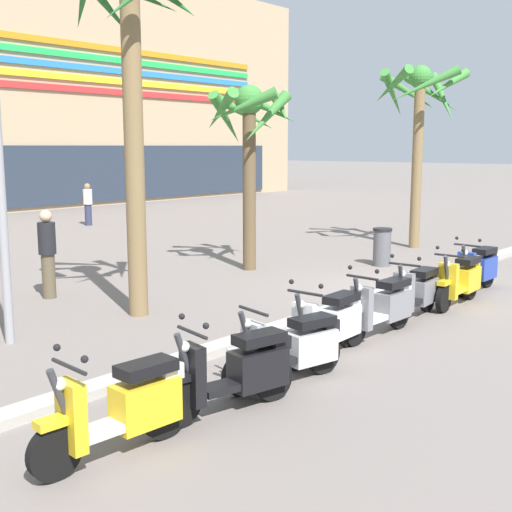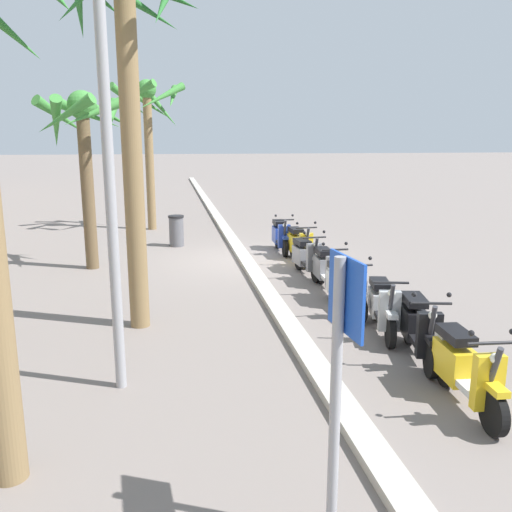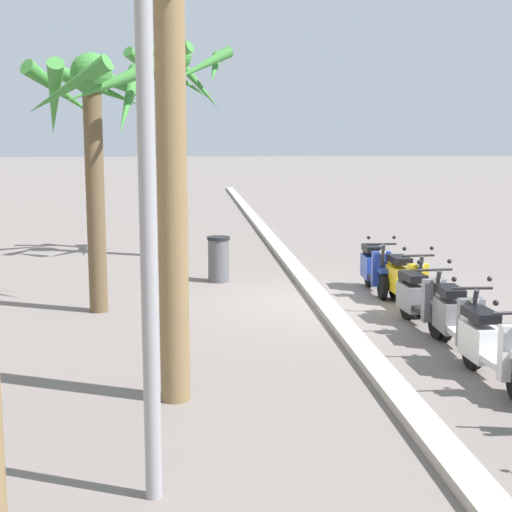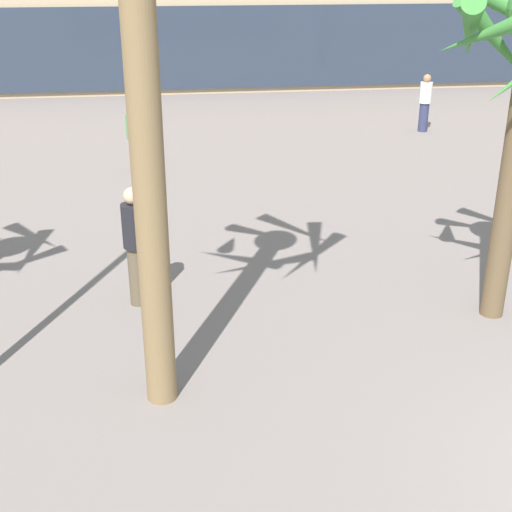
{
  "view_description": "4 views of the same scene",
  "coord_description": "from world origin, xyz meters",
  "views": [
    {
      "loc": [
        -12.24,
        -6.41,
        2.97
      ],
      "look_at": [
        -3.93,
        0.7,
        1.15
      ],
      "focal_mm": 46.42,
      "sensor_mm": 36.0,
      "label": 1
    },
    {
      "loc": [
        -14.14,
        2.08,
        3.26
      ],
      "look_at": [
        -5.32,
        0.61,
        1.29
      ],
      "focal_mm": 37.55,
      "sensor_mm": 36.0,
      "label": 2
    },
    {
      "loc": [
        -13.34,
        2.45,
        3.02
      ],
      "look_at": [
        -1.72,
        1.4,
        1.16
      ],
      "focal_mm": 53.06,
      "sensor_mm": 36.0,
      "label": 3
    },
    {
      "loc": [
        -4.73,
        -4.08,
        4.63
      ],
      "look_at": [
        -3.65,
        3.94,
        1.11
      ],
      "focal_mm": 48.83,
      "sensor_mm": 36.0,
      "label": 4
    }
  ],
  "objects": [
    {
      "name": "palm_tree_near_sign",
      "position": [
        -4.88,
        2.61,
        4.78
      ],
      "size": [
        2.58,
        2.6,
        6.28
      ],
      "color": "olive",
      "rests_on": "ground"
    },
    {
      "name": "palm_tree_by_mall_entrance",
      "position": [
        -0.3,
        4.0,
        3.38
      ],
      "size": [
        2.4,
        2.38,
        4.38
      ],
      "color": "brown",
      "rests_on": "ground"
    },
    {
      "name": "scooter_grey_mid_rear",
      "position": [
        -1.82,
        -1.21,
        0.45
      ],
      "size": [
        1.77,
        0.56,
        1.17
      ],
      "color": "black",
      "rests_on": "ground"
    },
    {
      "name": "pedestrian_window_shopping",
      "position": [
        -5.2,
        5.0,
        0.93
      ],
      "size": [
        0.34,
        0.34,
        1.75
      ],
      "color": "brown",
      "rests_on": "ground"
    },
    {
      "name": "scooter_silver_tail_end",
      "position": [
        -5.8,
        -1.52,
        0.44
      ],
      "size": [
        1.82,
        0.71,
        1.04
      ],
      "color": "black",
      "rests_on": "ground"
    },
    {
      "name": "scooter_grey_lead_nearest",
      "position": [
        -3.19,
        -1.32,
        0.46
      ],
      "size": [
        1.82,
        0.56,
        1.17
      ],
      "color": "black",
      "rests_on": "ground"
    },
    {
      "name": "litter_bin",
      "position": [
        2.23,
        1.82,
        0.48
      ],
      "size": [
        0.48,
        0.48,
        0.95
      ],
      "color": "#56565B",
      "rests_on": "ground"
    },
    {
      "name": "pedestrian_strolling_near_curb",
      "position": [
        2.57,
        14.65,
        0.84
      ],
      "size": [
        0.34,
        0.46,
        1.59
      ],
      "color": "#2D3351",
      "rests_on": "ground"
    },
    {
      "name": "palm_tree_far_corner",
      "position": [
        5.55,
        2.64,
        4.08
      ],
      "size": [
        2.71,
        2.71,
        5.25
      ],
      "color": "olive",
      "rests_on": "ground"
    },
    {
      "name": "scooter_yellow_mid_front",
      "position": [
        -8.46,
        -1.49,
        0.46
      ],
      "size": [
        1.74,
        0.56,
        1.17
      ],
      "color": "black",
      "rests_on": "ground"
    },
    {
      "name": "scooter_black_last_in_row",
      "position": [
        -6.94,
        -1.62,
        0.46
      ],
      "size": [
        1.78,
        0.69,
        1.17
      ],
      "color": "black",
      "rests_on": "ground"
    },
    {
      "name": "curb_strip",
      "position": [
        0.0,
        0.05,
        0.06
      ],
      "size": [
        60.0,
        0.36,
        0.12
      ],
      "primitive_type": "cube",
      "color": "#ADA89E",
      "rests_on": "ground"
    },
    {
      "name": "scooter_white_far_back",
      "position": [
        -4.59,
        -1.25,
        0.45
      ],
      "size": [
        1.85,
        0.56,
        1.17
      ],
      "color": "black",
      "rests_on": "ground"
    },
    {
      "name": "ground_plane",
      "position": [
        0.0,
        0.0,
        0.0
      ],
      "size": [
        200.0,
        200.0,
        0.0
      ],
      "primitive_type": "plane",
      "color": "slate"
    },
    {
      "name": "scooter_yellow_mid_centre",
      "position": [
        -0.39,
        -1.39,
        0.46
      ],
      "size": [
        1.86,
        0.56,
        1.17
      ],
      "color": "black",
      "rests_on": "ground"
    },
    {
      "name": "scooter_blue_gap_after_mid",
      "position": [
        0.96,
        -1.17,
        0.47
      ],
      "size": [
        1.76,
        0.56,
        1.17
      ],
      "color": "black",
      "rests_on": "ground"
    }
  ]
}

